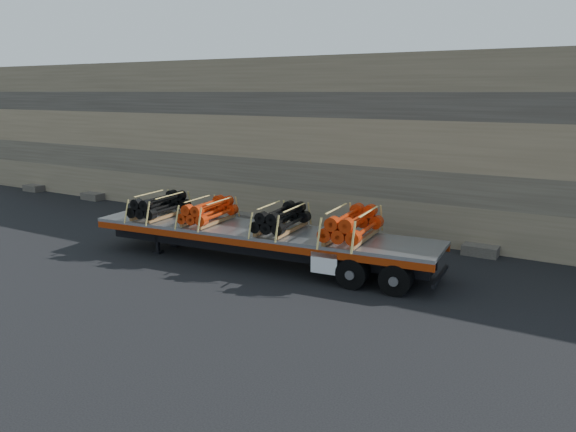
# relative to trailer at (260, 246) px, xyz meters

# --- Properties ---
(ground) EXTENTS (120.00, 120.00, 0.00)m
(ground) POSITION_rel_trailer_xyz_m (-0.91, 0.08, -0.60)
(ground) COLOR black
(ground) RESTS_ON ground
(rock_wall) EXTENTS (44.00, 3.00, 7.00)m
(rock_wall) POSITION_rel_trailer_xyz_m (-0.91, 6.58, 2.90)
(rock_wall) COLOR #7A6B54
(rock_wall) RESTS_ON ground
(trailer) EXTENTS (12.09, 3.41, 1.19)m
(trailer) POSITION_rel_trailer_xyz_m (0.00, 0.00, 0.00)
(trailer) COLOR #9B9DA2
(trailer) RESTS_ON ground
(bundle_front) EXTENTS (1.33, 2.34, 0.80)m
(bundle_front) POSITION_rel_trailer_xyz_m (-4.07, -0.39, 0.99)
(bundle_front) COLOR black
(bundle_front) RESTS_ON trailer
(bundle_midfront) EXTENTS (1.29, 2.27, 0.77)m
(bundle_midfront) POSITION_rel_trailer_xyz_m (-1.99, -0.19, 0.98)
(bundle_midfront) COLOR red
(bundle_midfront) RESTS_ON trailer
(bundle_midrear) EXTENTS (1.33, 2.33, 0.79)m
(bundle_midrear) POSITION_rel_trailer_xyz_m (0.80, 0.08, 0.99)
(bundle_midrear) COLOR black
(bundle_midrear) RESTS_ON trailer
(bundle_rear) EXTENTS (1.49, 2.62, 0.89)m
(bundle_rear) POSITION_rel_trailer_xyz_m (3.19, 0.30, 1.04)
(bundle_rear) COLOR red
(bundle_rear) RESTS_ON trailer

